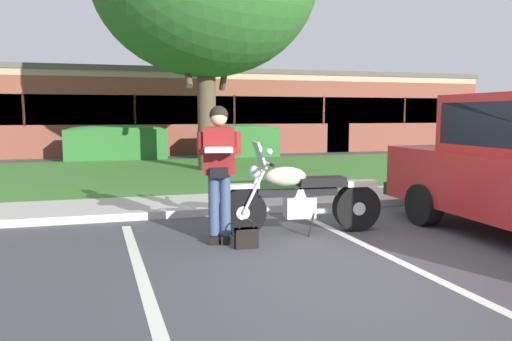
{
  "coord_description": "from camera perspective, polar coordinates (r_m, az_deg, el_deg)",
  "views": [
    {
      "loc": [
        -2.48,
        -4.52,
        1.6
      ],
      "look_at": [
        -0.83,
        1.58,
        0.85
      ],
      "focal_mm": 33.25,
      "sensor_mm": 36.0,
      "label": 1
    }
  ],
  "objects": [
    {
      "name": "motorcycle",
      "position": [
        6.43,
        6.1,
        -3.22
      ],
      "size": [
        2.24,
        0.82,
        1.26
      ],
      "color": "black",
      "rests_on": "ground"
    },
    {
      "name": "hedge_center_left",
      "position": [
        17.37,
        -2.08,
        3.63
      ],
      "size": [
        2.89,
        0.9,
        1.24
      ],
      "color": "#286028",
      "rests_on": "ground"
    },
    {
      "name": "ground_plane",
      "position": [
        5.4,
        13.2,
        -10.65
      ],
      "size": [
        140.0,
        140.0,
        0.0
      ],
      "primitive_type": "plane",
      "color": "#424247"
    },
    {
      "name": "rider_person",
      "position": [
        5.84,
        -4.46,
        0.92
      ],
      "size": [
        0.53,
        0.63,
        1.7
      ],
      "color": "black",
      "rests_on": "ground"
    },
    {
      "name": "hedge_left",
      "position": [
        16.92,
        -16.41,
        3.28
      ],
      "size": [
        3.36,
        0.9,
        1.24
      ],
      "color": "#286028",
      "rests_on": "ground"
    },
    {
      "name": "stall_stripe_0",
      "position": [
        4.98,
        -13.65,
        -12.11
      ],
      "size": [
        0.42,
        4.4,
        0.01
      ],
      "primitive_type": "cube",
      "rotation": [
        0.0,
        0.0,
        0.07
      ],
      "color": "silver",
      "rests_on": "ground"
    },
    {
      "name": "handbag",
      "position": [
        5.75,
        -1.16,
        -7.9
      ],
      "size": [
        0.28,
        0.13,
        0.36
      ],
      "color": "black",
      "rests_on": "ground"
    },
    {
      "name": "curb_strip",
      "position": [
        7.91,
        3.4,
        -4.47
      ],
      "size": [
        60.0,
        0.2,
        0.12
      ],
      "primitive_type": "cube",
      "color": "#B7B2A8",
      "rests_on": "ground"
    },
    {
      "name": "grass_lawn",
      "position": [
        13.11,
        -4.18,
        -0.13
      ],
      "size": [
        60.0,
        7.65,
        0.06
      ],
      "primitive_type": "cube",
      "color": "#3D752D",
      "rests_on": "ground"
    },
    {
      "name": "stall_stripe_1",
      "position": [
        5.72,
        15.15,
        -9.68
      ],
      "size": [
        0.42,
        4.4,
        0.01
      ],
      "primitive_type": "cube",
      "rotation": [
        0.0,
        0.0,
        0.07
      ],
      "color": "silver",
      "rests_on": "ground"
    },
    {
      "name": "brick_building",
      "position": [
        23.2,
        -4.96,
        7.01
      ],
      "size": [
        22.78,
        8.76,
        3.41
      ],
      "color": "brown",
      "rests_on": "ground"
    },
    {
      "name": "concrete_walk",
      "position": [
        8.71,
        1.62,
        -3.55
      ],
      "size": [
        60.0,
        1.5,
        0.08
      ],
      "primitive_type": "cube",
      "color": "#B7B2A8",
      "rests_on": "ground"
    }
  ]
}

